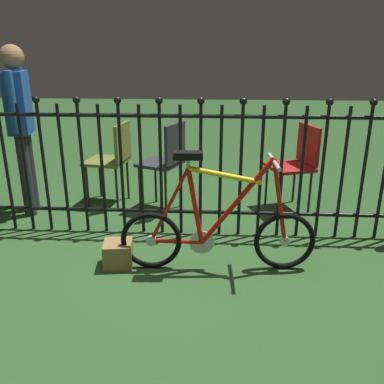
{
  "coord_description": "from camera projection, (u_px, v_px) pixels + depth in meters",
  "views": [
    {
      "loc": [
        0.36,
        -2.65,
        1.57
      ],
      "look_at": [
        0.2,
        0.2,
        0.55
      ],
      "focal_mm": 38.8,
      "sensor_mm": 36.0,
      "label": 1
    }
  ],
  "objects": [
    {
      "name": "ground_plane",
      "position": [
        164.0,
        271.0,
        3.04
      ],
      "size": [
        20.0,
        20.0,
        0.0
      ],
      "primitive_type": "plane",
      "color": "#2B5126"
    },
    {
      "name": "chair_charcoal",
      "position": [
        166.0,
        158.0,
        3.98
      ],
      "size": [
        0.49,
        0.48,
        0.88
      ],
      "color": "black",
      "rests_on": "ground"
    },
    {
      "name": "chair_olive",
      "position": [
        113.0,
        155.0,
        4.18
      ],
      "size": [
        0.45,
        0.45,
        0.84
      ],
      "color": "black",
      "rests_on": "ground"
    },
    {
      "name": "chair_red",
      "position": [
        297.0,
        160.0,
        4.06
      ],
      "size": [
        0.5,
        0.5,
        0.84
      ],
      "color": "black",
      "rests_on": "ground"
    },
    {
      "name": "display_crate",
      "position": [
        118.0,
        254.0,
        3.09
      ],
      "size": [
        0.23,
        0.23,
        0.19
      ],
      "primitive_type": "cube",
      "rotation": [
        0.0,
        0.0,
        0.13
      ],
      "color": "olive",
      "rests_on": "ground"
    },
    {
      "name": "bicycle",
      "position": [
        218.0,
        230.0,
        2.98
      ],
      "size": [
        1.42,
        0.4,
        0.89
      ],
      "color": "black",
      "rests_on": "ground"
    },
    {
      "name": "person_visitor",
      "position": [
        20.0,
        118.0,
        3.81
      ],
      "size": [
        0.24,
        0.47,
        1.57
      ],
      "color": "#2D2D33",
      "rests_on": "ground"
    },
    {
      "name": "iron_fence",
      "position": [
        166.0,
        164.0,
        3.47
      ],
      "size": [
        4.27,
        0.07,
        1.23
      ],
      "color": "black",
      "rests_on": "ground"
    }
  ]
}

